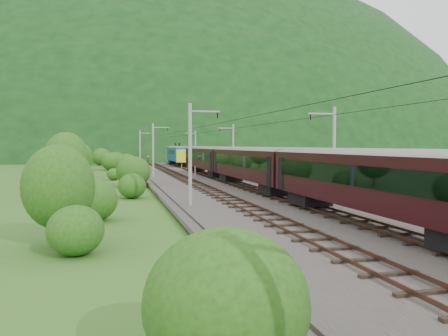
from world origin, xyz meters
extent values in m
plane|color=#32591C|center=(0.00, 0.00, 0.00)|extent=(600.00, 600.00, 0.00)
cube|color=#38332D|center=(0.00, 10.00, 0.15)|extent=(14.00, 220.00, 0.30)
cube|color=#553224|center=(-3.12, 10.00, 0.49)|extent=(0.08, 220.00, 0.15)
cube|color=#553224|center=(-1.68, 10.00, 0.49)|extent=(0.08, 220.00, 0.15)
cube|color=black|center=(-2.40, 10.00, 0.36)|extent=(2.40, 220.00, 0.12)
cube|color=#553224|center=(1.68, 10.00, 0.49)|extent=(0.08, 220.00, 0.15)
cube|color=#553224|center=(3.12, 10.00, 0.49)|extent=(0.08, 220.00, 0.15)
cube|color=black|center=(2.40, 10.00, 0.36)|extent=(2.40, 220.00, 0.12)
cylinder|color=gray|center=(-6.20, 0.00, 4.30)|extent=(0.28, 0.28, 8.00)
cube|color=gray|center=(-5.00, 0.00, 7.70)|extent=(2.40, 0.12, 0.12)
cylinder|color=black|center=(-4.00, 0.00, 7.40)|extent=(0.10, 0.10, 0.50)
cylinder|color=gray|center=(-6.20, 32.00, 4.30)|extent=(0.28, 0.28, 8.00)
cube|color=gray|center=(-5.00, 32.00, 7.70)|extent=(2.40, 0.12, 0.12)
cylinder|color=black|center=(-4.00, 32.00, 7.40)|extent=(0.10, 0.10, 0.50)
cylinder|color=gray|center=(-6.20, 64.00, 4.30)|extent=(0.28, 0.28, 8.00)
cube|color=gray|center=(-5.00, 64.00, 7.70)|extent=(2.40, 0.12, 0.12)
cylinder|color=black|center=(-4.00, 64.00, 7.40)|extent=(0.10, 0.10, 0.50)
cylinder|color=gray|center=(-6.20, 96.00, 4.30)|extent=(0.28, 0.28, 8.00)
cube|color=gray|center=(-5.00, 96.00, 7.70)|extent=(2.40, 0.12, 0.12)
cylinder|color=black|center=(-4.00, 96.00, 7.40)|extent=(0.10, 0.10, 0.50)
cylinder|color=gray|center=(-6.20, 128.00, 4.30)|extent=(0.28, 0.28, 8.00)
cube|color=gray|center=(-5.00, 128.00, 7.70)|extent=(2.40, 0.12, 0.12)
cylinder|color=black|center=(-4.00, 128.00, 7.40)|extent=(0.10, 0.10, 0.50)
cylinder|color=gray|center=(6.20, 0.00, 4.30)|extent=(0.28, 0.28, 8.00)
cube|color=gray|center=(5.00, 0.00, 7.70)|extent=(2.40, 0.12, 0.12)
cylinder|color=black|center=(4.00, 0.00, 7.40)|extent=(0.10, 0.10, 0.50)
cylinder|color=gray|center=(6.20, 32.00, 4.30)|extent=(0.28, 0.28, 8.00)
cube|color=gray|center=(5.00, 32.00, 7.70)|extent=(2.40, 0.12, 0.12)
cylinder|color=black|center=(4.00, 32.00, 7.40)|extent=(0.10, 0.10, 0.50)
cylinder|color=gray|center=(6.20, 64.00, 4.30)|extent=(0.28, 0.28, 8.00)
cube|color=gray|center=(5.00, 64.00, 7.70)|extent=(2.40, 0.12, 0.12)
cylinder|color=black|center=(4.00, 64.00, 7.40)|extent=(0.10, 0.10, 0.50)
cylinder|color=gray|center=(6.20, 96.00, 4.30)|extent=(0.28, 0.28, 8.00)
cube|color=gray|center=(5.00, 96.00, 7.70)|extent=(2.40, 0.12, 0.12)
cylinder|color=black|center=(4.00, 96.00, 7.40)|extent=(0.10, 0.10, 0.50)
cylinder|color=gray|center=(6.20, 128.00, 4.30)|extent=(0.28, 0.28, 8.00)
cube|color=gray|center=(5.00, 128.00, 7.70)|extent=(2.40, 0.12, 0.12)
cylinder|color=black|center=(4.00, 128.00, 7.40)|extent=(0.10, 0.10, 0.50)
cylinder|color=black|center=(-2.40, 10.00, 7.10)|extent=(0.03, 198.00, 0.03)
cylinder|color=black|center=(2.40, 10.00, 7.10)|extent=(0.03, 198.00, 0.03)
ellipsoid|color=black|center=(0.00, 260.00, 0.00)|extent=(504.00, 360.00, 244.00)
cube|color=black|center=(2.40, -11.11, 3.00)|extent=(2.93, 22.24, 3.03)
cylinder|color=slate|center=(2.40, -11.11, 4.36)|extent=(2.93, 22.13, 2.93)
cube|color=black|center=(0.91, -11.11, 3.36)|extent=(0.05, 19.57, 1.16)
cube|color=black|center=(3.89, -11.11, 3.36)|extent=(0.05, 19.57, 1.16)
cube|color=black|center=(2.40, -3.33, 1.02)|extent=(2.22, 3.23, 0.91)
cube|color=black|center=(2.40, 11.65, 3.00)|extent=(2.93, 22.24, 3.03)
cylinder|color=slate|center=(2.40, 11.65, 4.36)|extent=(2.93, 22.13, 2.93)
cube|color=black|center=(0.91, 11.65, 3.36)|extent=(0.05, 19.57, 1.16)
cube|color=black|center=(3.89, 11.65, 3.36)|extent=(0.05, 19.57, 1.16)
cube|color=black|center=(2.40, 3.87, 1.02)|extent=(2.22, 3.23, 0.91)
cube|color=black|center=(2.40, 19.43, 1.02)|extent=(2.22, 3.23, 0.91)
cube|color=black|center=(2.40, 34.41, 3.00)|extent=(2.93, 22.24, 3.03)
cylinder|color=slate|center=(2.40, 34.41, 4.36)|extent=(2.93, 22.13, 2.93)
cube|color=black|center=(0.91, 34.41, 3.36)|extent=(0.05, 19.57, 1.16)
cube|color=black|center=(3.89, 34.41, 3.36)|extent=(0.05, 19.57, 1.16)
cube|color=black|center=(2.40, 26.63, 1.02)|extent=(2.22, 3.23, 0.91)
cube|color=black|center=(2.40, 42.20, 1.02)|extent=(2.22, 3.23, 0.91)
cube|color=#124990|center=(2.40, 66.27, 3.00)|extent=(2.93, 18.20, 3.03)
cylinder|color=slate|center=(2.40, 66.27, 4.36)|extent=(2.93, 18.10, 2.93)
cube|color=black|center=(0.91, 66.27, 3.36)|extent=(0.05, 16.01, 1.16)
cube|color=black|center=(3.89, 66.27, 3.36)|extent=(0.05, 16.01, 1.16)
cube|color=black|center=(2.40, 59.91, 1.02)|extent=(2.22, 3.23, 0.91)
cube|color=black|center=(2.40, 72.64, 1.02)|extent=(2.22, 3.23, 0.91)
cube|color=yellow|center=(2.40, 75.17, 2.79)|extent=(2.99, 0.50, 2.73)
cube|color=yellow|center=(2.40, 57.38, 2.79)|extent=(2.99, 0.50, 2.73)
cube|color=black|center=(2.40, 69.27, 5.07)|extent=(0.08, 1.60, 0.91)
cylinder|color=red|center=(-0.19, 30.19, 1.13)|extent=(0.18, 0.18, 1.66)
cylinder|color=red|center=(0.37, 46.83, 0.95)|extent=(0.14, 0.14, 1.30)
cylinder|color=black|center=(-4.73, 60.91, 1.44)|extent=(0.16, 0.16, 2.27)
sphere|color=red|center=(-4.73, 60.91, 2.63)|extent=(0.27, 0.27, 0.27)
ellipsoid|color=#214713|center=(-9.74, -24.70, 1.64)|extent=(3.64, 3.64, 3.27)
ellipsoid|color=#214713|center=(-13.76, -12.87, 1.16)|extent=(2.58, 2.58, 2.33)
ellipsoid|color=#214713|center=(-13.30, -3.61, 1.38)|extent=(3.07, 3.07, 2.76)
ellipsoid|color=#214713|center=(-10.33, 8.37, 1.19)|extent=(2.64, 2.64, 2.38)
ellipsoid|color=#214713|center=(-9.67, 19.78, 1.86)|extent=(4.13, 4.13, 3.71)
ellipsoid|color=#214713|center=(-11.95, 30.95, 0.87)|extent=(1.93, 1.93, 1.74)
ellipsoid|color=#214713|center=(-9.73, 45.43, 1.77)|extent=(3.93, 3.93, 3.54)
ellipsoid|color=#214713|center=(-12.32, 56.06, 1.81)|extent=(4.03, 4.03, 3.63)
ellipsoid|color=#214713|center=(-11.34, 67.25, 1.76)|extent=(3.91, 3.91, 3.52)
ellipsoid|color=#214713|center=(-14.76, 79.48, 2.15)|extent=(4.77, 4.77, 4.30)
ellipsoid|color=#214713|center=(-13.79, 93.79, 1.56)|extent=(3.46, 3.46, 3.12)
cylinder|color=black|center=(-14.72, -10.55, 1.38)|extent=(0.24, 0.24, 2.76)
ellipsoid|color=#214713|center=(-14.72, -10.55, 2.96)|extent=(3.55, 3.55, 4.26)
cylinder|color=black|center=(-16.56, 12.48, 1.72)|extent=(0.24, 0.24, 3.45)
ellipsoid|color=#214713|center=(-16.56, 12.48, 3.69)|extent=(4.43, 4.43, 5.32)
cylinder|color=black|center=(-16.87, 37.14, 1.45)|extent=(0.24, 0.24, 2.91)
ellipsoid|color=#214713|center=(-16.87, 37.14, 3.12)|extent=(3.74, 3.74, 4.49)
cylinder|color=black|center=(-17.84, 58.42, 1.27)|extent=(0.24, 0.24, 2.54)
ellipsoid|color=#214713|center=(-17.84, 58.42, 2.72)|extent=(3.27, 3.27, 3.92)
ellipsoid|color=#214713|center=(12.02, 8.17, 0.88)|extent=(1.94, 1.94, 1.75)
ellipsoid|color=#214713|center=(10.88, 32.44, 0.94)|extent=(2.10, 2.10, 1.89)
ellipsoid|color=#214713|center=(12.00, 54.48, 1.60)|extent=(3.56, 3.56, 3.20)
camera|label=1|loc=(-12.08, -33.65, 5.05)|focal=35.00mm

